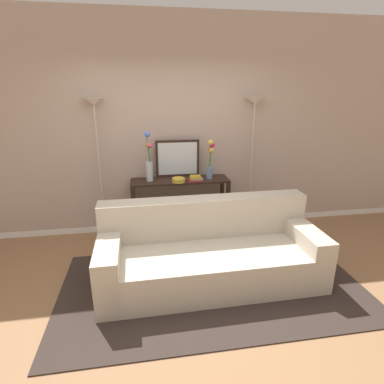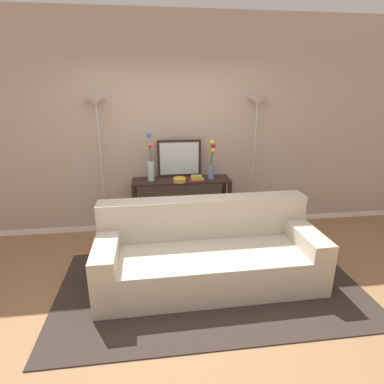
% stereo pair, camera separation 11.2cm
% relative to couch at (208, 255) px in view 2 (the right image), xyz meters
% --- Properties ---
extents(ground_plane, '(16.00, 16.00, 0.02)m').
position_rel_couch_xyz_m(ground_plane, '(-0.33, -0.37, -0.32)').
color(ground_plane, '#936B47').
extents(back_wall, '(12.00, 0.15, 3.06)m').
position_rel_couch_xyz_m(back_wall, '(-0.33, 1.53, 1.22)').
color(back_wall, white).
rests_on(back_wall, ground).
extents(area_rug, '(3.26, 1.77, 0.01)m').
position_rel_couch_xyz_m(area_rug, '(0.00, -0.17, -0.30)').
color(area_rug, '#332823').
rests_on(area_rug, ground).
extents(couch, '(2.41, 0.98, 0.88)m').
position_rel_couch_xyz_m(couch, '(0.00, 0.00, 0.00)').
color(couch, '#BCB29E').
rests_on(couch, ground).
extents(console_table, '(1.38, 0.39, 0.85)m').
position_rel_couch_xyz_m(console_table, '(-0.17, 1.19, 0.28)').
color(console_table, black).
rests_on(console_table, ground).
extents(floor_lamp_left, '(0.28, 0.28, 1.97)m').
position_rel_couch_xyz_m(floor_lamp_left, '(-1.27, 1.32, 1.23)').
color(floor_lamp_left, '#B7B2A8').
rests_on(floor_lamp_left, ground).
extents(floor_lamp_right, '(0.28, 0.28, 1.96)m').
position_rel_couch_xyz_m(floor_lamp_right, '(0.92, 1.32, 1.23)').
color(floor_lamp_right, '#B7B2A8').
rests_on(floor_lamp_right, ground).
extents(wall_mirror, '(0.63, 0.02, 0.53)m').
position_rel_couch_xyz_m(wall_mirror, '(-0.18, 1.35, 0.81)').
color(wall_mirror, black).
rests_on(wall_mirror, console_table).
extents(vase_tall_flowers, '(0.10, 0.12, 0.69)m').
position_rel_couch_xyz_m(vase_tall_flowers, '(-0.60, 1.18, 0.80)').
color(vase_tall_flowers, silver).
rests_on(vase_tall_flowers, console_table).
extents(vase_short_flowers, '(0.12, 0.14, 0.56)m').
position_rel_couch_xyz_m(vase_short_flowers, '(0.26, 1.17, 0.82)').
color(vase_short_flowers, '#6B84AD').
rests_on(vase_short_flowers, console_table).
extents(fruit_bowl, '(0.18, 0.18, 0.06)m').
position_rel_couch_xyz_m(fruit_bowl, '(-0.21, 1.06, 0.57)').
color(fruit_bowl, gold).
rests_on(fruit_bowl, console_table).
extents(book_stack, '(0.21, 0.14, 0.08)m').
position_rel_couch_xyz_m(book_stack, '(0.03, 1.07, 0.58)').
color(book_stack, maroon).
rests_on(book_stack, console_table).
extents(book_row_under_console, '(0.39, 0.17, 0.12)m').
position_rel_couch_xyz_m(book_row_under_console, '(-0.55, 1.19, -0.25)').
color(book_row_under_console, maroon).
rests_on(book_row_under_console, ground).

